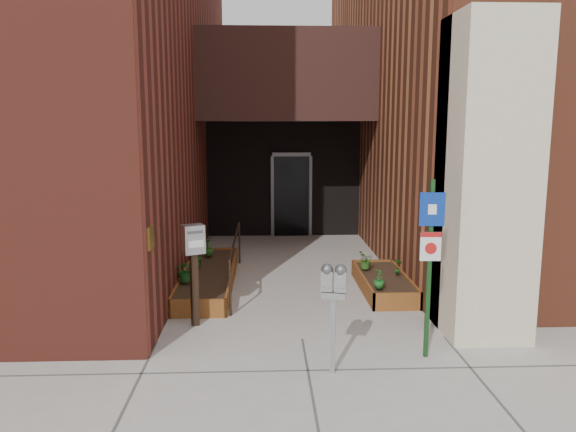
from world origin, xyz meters
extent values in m
plane|color=#9E9991|center=(0.00, 0.00, 0.00)|extent=(80.00, 80.00, 0.00)
cube|color=maroon|center=(-6.00, 6.70, 5.00)|extent=(8.00, 14.60, 10.00)
cube|color=brown|center=(6.00, 7.15, 5.00)|extent=(8.00, 13.70, 10.00)
cube|color=#C5B897|center=(2.55, 0.20, 2.20)|extent=(1.10, 1.20, 4.40)
cube|color=black|center=(0.00, 6.00, 4.00)|extent=(4.20, 2.00, 2.00)
cube|color=black|center=(0.00, 7.40, 1.50)|extent=(4.00, 0.30, 3.00)
cube|color=black|center=(0.20, 7.22, 1.05)|extent=(0.90, 0.06, 2.10)
cube|color=#B79338|center=(-1.99, -0.20, 1.50)|extent=(0.04, 0.30, 0.30)
cube|color=brown|center=(-1.55, 0.92, 0.15)|extent=(0.90, 0.04, 0.30)
cube|color=brown|center=(-1.55, 4.48, 0.15)|extent=(0.90, 0.04, 0.30)
cube|color=brown|center=(-1.98, 2.70, 0.15)|extent=(0.04, 3.60, 0.30)
cube|color=brown|center=(-1.12, 2.70, 0.15)|extent=(0.04, 3.60, 0.30)
cube|color=black|center=(-1.55, 2.70, 0.13)|extent=(0.82, 3.52, 0.26)
cube|color=brown|center=(1.60, 1.12, 0.15)|extent=(0.80, 0.04, 0.30)
cube|color=brown|center=(1.60, 3.28, 0.15)|extent=(0.80, 0.04, 0.30)
cube|color=brown|center=(1.22, 2.20, 0.15)|extent=(0.04, 2.20, 0.30)
cube|color=brown|center=(1.98, 2.20, 0.15)|extent=(0.04, 2.20, 0.30)
cube|color=black|center=(1.60, 2.20, 0.13)|extent=(0.72, 2.12, 0.26)
cylinder|color=black|center=(-1.05, 1.00, 0.45)|extent=(0.04, 0.04, 0.90)
cylinder|color=black|center=(-1.05, 4.30, 0.45)|extent=(0.04, 0.04, 0.90)
cylinder|color=black|center=(-1.05, 2.65, 0.88)|extent=(0.04, 3.30, 0.04)
cube|color=#939395|center=(0.29, -1.07, 0.47)|extent=(0.07, 0.07, 0.93)
cube|color=#939395|center=(0.29, -1.07, 0.97)|extent=(0.30, 0.17, 0.07)
cube|color=#939395|center=(0.21, -1.05, 1.14)|extent=(0.16, 0.12, 0.24)
sphere|color=#59595B|center=(0.21, -1.05, 1.28)|extent=(0.14, 0.14, 0.14)
cube|color=white|center=(0.20, -1.10, 1.16)|extent=(0.08, 0.02, 0.05)
cube|color=#B21414|center=(0.20, -1.10, 1.08)|extent=(0.08, 0.02, 0.03)
cube|color=#939395|center=(0.37, -1.08, 1.14)|extent=(0.16, 0.12, 0.24)
sphere|color=#59595B|center=(0.37, -1.08, 1.28)|extent=(0.14, 0.14, 0.14)
cube|color=white|center=(0.36, -1.13, 1.16)|extent=(0.08, 0.02, 0.05)
cube|color=#B21414|center=(0.36, -1.13, 1.08)|extent=(0.08, 0.02, 0.03)
cube|color=#153B15|center=(1.54, -0.64, 1.14)|extent=(0.05, 0.05, 2.28)
cube|color=navy|center=(1.54, -0.67, 1.92)|extent=(0.31, 0.04, 0.42)
cube|color=white|center=(1.54, -0.68, 1.92)|extent=(0.10, 0.02, 0.12)
cube|color=white|center=(1.54, -0.67, 1.45)|extent=(0.26, 0.04, 0.36)
cube|color=#B21414|center=(1.54, -0.68, 1.60)|extent=(0.26, 0.03, 0.06)
cylinder|color=#B21414|center=(1.54, -0.68, 1.43)|extent=(0.15, 0.02, 0.15)
cube|color=black|center=(-1.55, 0.62, 0.55)|extent=(0.13, 0.13, 1.10)
cube|color=#AEADB0|center=(-1.55, 0.62, 1.30)|extent=(0.37, 0.33, 0.42)
cube|color=#59595B|center=(-1.50, 0.51, 1.42)|extent=(0.20, 0.10, 0.04)
cube|color=white|center=(-1.50, 0.51, 1.25)|extent=(0.22, 0.11, 0.10)
imported|color=#17501A|center=(-1.85, 1.90, 0.49)|extent=(0.38, 0.38, 0.39)
imported|color=#24611B|center=(-1.78, 2.99, 0.48)|extent=(0.23, 0.23, 0.36)
imported|color=#245F1B|center=(-1.65, 3.78, 0.48)|extent=(0.28, 0.28, 0.36)
imported|color=#185317|center=(-1.85, 4.24, 0.48)|extent=(0.26, 0.26, 0.36)
imported|color=#1B6120|center=(1.35, 1.39, 0.46)|extent=(0.18, 0.18, 0.32)
imported|color=#1A5518|center=(1.85, 2.20, 0.45)|extent=(0.22, 0.22, 0.29)
imported|color=#2C621C|center=(1.35, 2.60, 0.47)|extent=(0.35, 0.35, 0.33)
camera|label=1|loc=(-0.51, -7.37, 2.97)|focal=35.00mm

